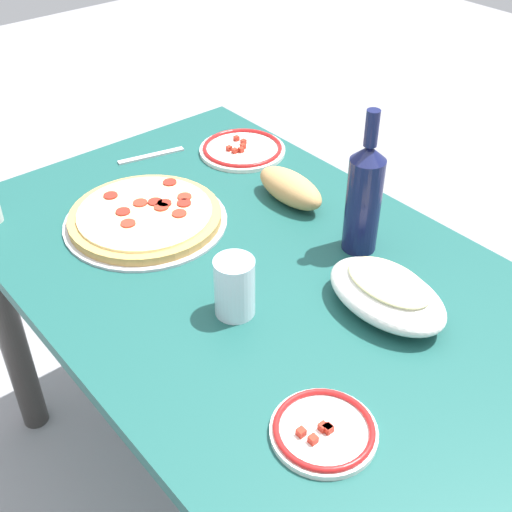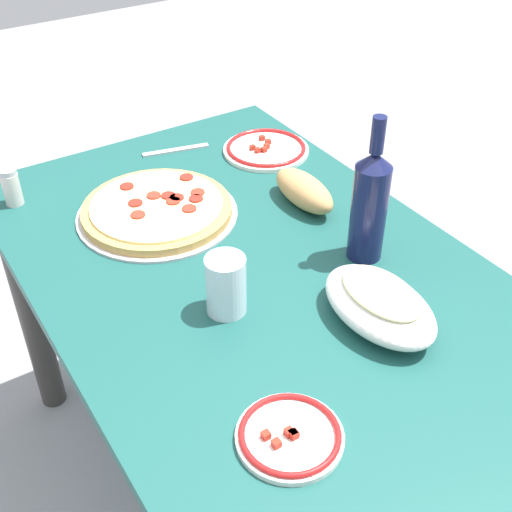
{
  "view_description": "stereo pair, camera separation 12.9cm",
  "coord_description": "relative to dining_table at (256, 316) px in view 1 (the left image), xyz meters",
  "views": [
    {
      "loc": [
        -0.79,
        0.66,
        1.54
      ],
      "look_at": [
        0.0,
        0.0,
        0.76
      ],
      "focal_mm": 46.81,
      "sensor_mm": 36.0,
      "label": 1
    },
    {
      "loc": [
        -0.87,
        0.55,
        1.54
      ],
      "look_at": [
        0.0,
        0.0,
        0.76
      ],
      "focal_mm": 46.81,
      "sensor_mm": 36.0,
      "label": 2
    }
  ],
  "objects": [
    {
      "name": "pepperoni_pizza",
      "position": [
        0.27,
        0.08,
        0.14
      ],
      "size": [
        0.35,
        0.35,
        0.03
      ],
      "color": "#B7B7BC",
      "rests_on": "dining_table"
    },
    {
      "name": "side_plate_near",
      "position": [
        -0.37,
        0.18,
        0.14
      ],
      "size": [
        0.16,
        0.16,
        0.02
      ],
      "color": "white",
      "rests_on": "dining_table"
    },
    {
      "name": "wine_bottle",
      "position": [
        -0.08,
        -0.21,
        0.25
      ],
      "size": [
        0.07,
        0.07,
        0.3
      ],
      "color": "#141942",
      "rests_on": "dining_table"
    },
    {
      "name": "fork_left",
      "position": [
        0.52,
        -0.09,
        0.13
      ],
      "size": [
        0.05,
        0.17,
        0.0
      ],
      "primitive_type": "cube",
      "rotation": [
        0.0,
        0.0,
        4.48
      ],
      "color": "#B7B7BC",
      "rests_on": "dining_table"
    },
    {
      "name": "baked_pasta_dish",
      "position": [
        -0.24,
        -0.1,
        0.17
      ],
      "size": [
        0.24,
        0.15,
        0.08
      ],
      "color": "white",
      "rests_on": "dining_table"
    },
    {
      "name": "bread_loaf",
      "position": [
        0.14,
        -0.21,
        0.16
      ],
      "size": [
        0.19,
        0.08,
        0.07
      ],
      "primitive_type": "ellipsoid",
      "color": "tan",
      "rests_on": "dining_table"
    },
    {
      "name": "dining_table",
      "position": [
        0.0,
        0.0,
        0.0
      ],
      "size": [
        1.28,
        0.81,
        0.73
      ],
      "color": "#194C47",
      "rests_on": "ground"
    },
    {
      "name": "ground_plane",
      "position": [
        0.0,
        0.0,
        -0.61
      ],
      "size": [
        8.0,
        8.0,
        0.0
      ],
      "primitive_type": "plane",
      "color": "gray",
      "rests_on": "ground"
    },
    {
      "name": "water_glass",
      "position": [
        -0.07,
        0.11,
        0.18
      ],
      "size": [
        0.07,
        0.07,
        0.11
      ],
      "primitive_type": "cylinder",
      "color": "silver",
      "rests_on": "dining_table"
    },
    {
      "name": "side_plate_far",
      "position": [
        0.39,
        -0.28,
        0.14
      ],
      "size": [
        0.22,
        0.22,
        0.02
      ],
      "color": "white",
      "rests_on": "dining_table"
    }
  ]
}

